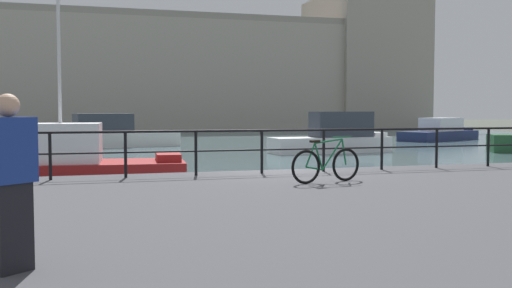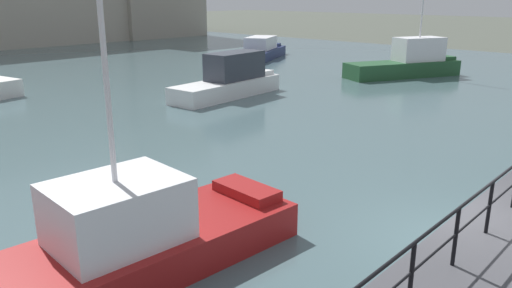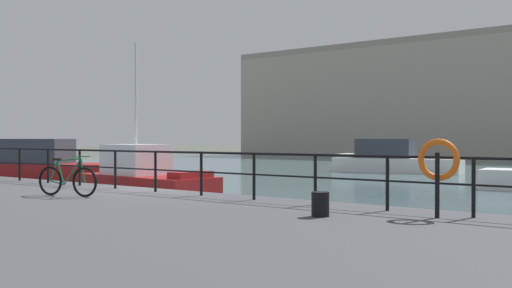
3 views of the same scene
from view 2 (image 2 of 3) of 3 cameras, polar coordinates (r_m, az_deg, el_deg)
ground_plane at (r=11.89m, az=21.81°, el=-10.68°), size 240.00×240.00×0.00m
moored_cabin_cruiser at (r=26.78m, az=-2.94°, el=7.36°), size 6.99×2.42×2.29m
moored_small_launch at (r=34.80m, az=16.95°, el=8.90°), size 7.95×5.29×7.44m
moored_red_daysailer at (r=10.18m, az=-12.73°, el=-10.05°), size 6.28×2.74×6.00m
moored_blue_motorboat at (r=43.22m, az=0.49°, el=10.64°), size 8.02×5.67×1.78m
quay_railing at (r=10.49m, az=25.19°, el=-5.52°), size 22.84×0.07×1.08m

